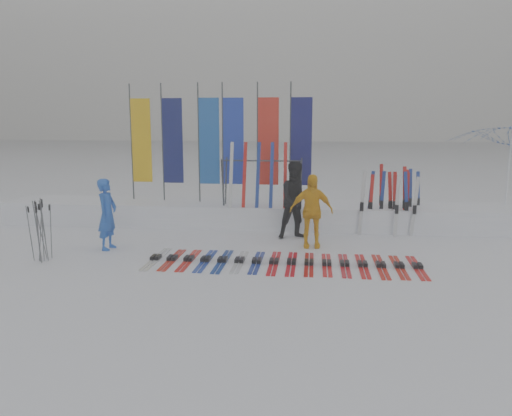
# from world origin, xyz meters

# --- Properties ---
(ground) EXTENTS (120.00, 120.00, 0.00)m
(ground) POSITION_xyz_m (0.00, 0.00, 0.00)
(ground) COLOR white
(ground) RESTS_ON ground
(snow_bank) EXTENTS (14.00, 1.60, 0.60)m
(snow_bank) POSITION_xyz_m (0.00, 4.60, 0.30)
(snow_bank) COLOR white
(snow_bank) RESTS_ON ground
(person_blue) EXTENTS (0.42, 0.60, 1.56)m
(person_blue) POSITION_xyz_m (-3.09, 1.67, 0.78)
(person_blue) COLOR blue
(person_blue) RESTS_ON ground
(person_black) EXTENTS (1.09, 0.97, 1.85)m
(person_black) POSITION_xyz_m (1.00, 3.20, 0.93)
(person_black) COLOR black
(person_black) RESTS_ON ground
(person_yellow) EXTENTS (1.00, 0.50, 1.64)m
(person_yellow) POSITION_xyz_m (1.35, 2.38, 0.82)
(person_yellow) COLOR yellow
(person_yellow) RESTS_ON ground
(tent_canopy) EXTENTS (3.95, 3.99, 2.80)m
(tent_canopy) POSITION_xyz_m (6.38, 4.88, 1.40)
(tent_canopy) COLOR white
(tent_canopy) RESTS_ON ground
(ski_row) EXTENTS (5.36, 1.69, 0.07)m
(ski_row) POSITION_xyz_m (0.81, 0.97, 0.03)
(ski_row) COLOR silver
(ski_row) RESTS_ON ground
(pole_cluster) EXTENTS (0.46, 0.81, 1.25)m
(pole_cluster) POSITION_xyz_m (-4.07, 0.65, 0.60)
(pole_cluster) COLOR #595B60
(pole_cluster) RESTS_ON ground
(feather_flags) EXTENTS (5.03, 0.28, 3.20)m
(feather_flags) POSITION_xyz_m (-1.18, 4.77, 2.24)
(feather_flags) COLOR #383A3F
(feather_flags) RESTS_ON ground
(ski_rack) EXTENTS (2.04, 0.80, 1.23)m
(ski_rack) POSITION_xyz_m (0.06, 4.20, 1.38)
(ski_rack) COLOR #383A3F
(ski_rack) RESTS_ON ground
(upright_skis) EXTENTS (1.65, 1.17, 1.70)m
(upright_skis) POSITION_xyz_m (3.42, 4.19, 0.78)
(upright_skis) COLOR navy
(upright_skis) RESTS_ON ground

